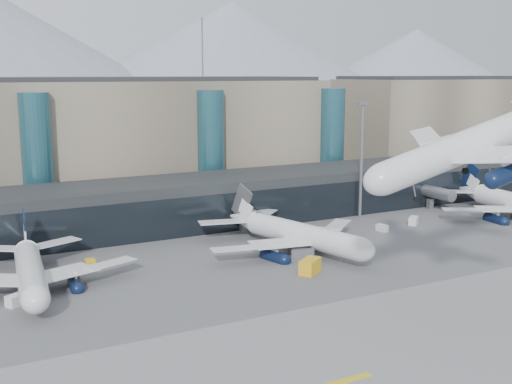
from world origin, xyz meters
TOP-DOWN VIEW (x-y plane):
  - ground at (0.00, 0.00)m, footprint 900.00×900.00m
  - runway_strip at (0.00, -15.00)m, footprint 400.00×40.00m
  - runway_markings at (-0.00, -15.00)m, footprint 128.00×1.00m
  - concourse at (-0.02, 57.73)m, footprint 170.00×27.00m
  - terminal_main at (-25.00, 90.00)m, footprint 130.00×30.00m
  - terminal_east at (95.00, 90.00)m, footprint 70.00×30.00m
  - teal_towers at (-14.99, 74.01)m, footprint 116.40×19.40m
  - mountain_ridge at (15.97, 380.00)m, footprint 910.00×400.00m
  - lightmast_mid at (30.00, 48.00)m, footprint 3.00×1.20m
  - hero_jet at (7.84, -7.17)m, footprint 35.71×35.86m
  - jet_parked_left at (-43.66, 32.38)m, footprint 34.01×33.73m
  - jet_parked_mid at (1.77, 32.17)m, footprint 35.92×37.20m
  - jet_parked_right at (60.06, 32.54)m, footprint 37.88×37.46m
  - veh_a at (-46.66, 24.83)m, footprint 3.24×2.84m
  - veh_b at (-33.39, 37.05)m, footprint 1.93×2.81m
  - veh_c at (-0.04, 24.14)m, footprint 4.36×3.86m
  - veh_d at (35.30, 36.20)m, footprint 3.35×3.13m
  - veh_g at (25.66, 34.72)m, footprint 1.65×2.52m
  - veh_h at (-2.55, 18.00)m, footprint 4.78×4.29m

SIDE VIEW (x-z plane):
  - ground at x=0.00m, z-range 0.00..0.00m
  - runway_strip at x=0.00m, z-range 0.00..0.04m
  - runway_markings at x=0.00m, z-range 0.04..0.06m
  - veh_g at x=25.66m, z-range 0.00..1.39m
  - veh_b at x=-33.39m, z-range 0.00..1.52m
  - veh_a at x=-46.66m, z-range 0.00..1.59m
  - veh_d at x=35.30m, z-range 0.00..1.71m
  - veh_c at x=-0.04m, z-range 0.00..2.15m
  - veh_h at x=-2.55m, z-range 0.00..2.36m
  - jet_parked_left at x=-43.66m, z-range -1.34..9.67m
  - jet_parked_mid at x=1.77m, z-range -1.45..10.49m
  - jet_parked_right at x=60.06m, z-range -1.49..10.76m
  - concourse at x=-0.02m, z-range -0.03..9.97m
  - teal_towers at x=-14.99m, z-range -8.99..37.01m
  - lightmast_mid at x=30.00m, z-range 1.62..27.22m
  - terminal_main at x=-25.00m, z-range -0.06..30.94m
  - terminal_east at x=95.00m, z-range -0.06..30.94m
  - hero_jet at x=7.84m, z-range 18.62..30.24m
  - mountain_ridge at x=15.97m, z-range -9.26..100.74m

